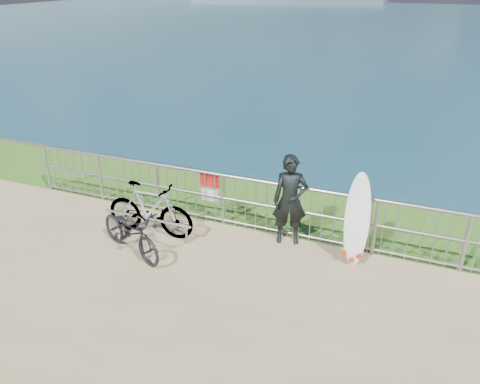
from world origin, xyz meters
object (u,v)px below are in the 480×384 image
at_px(surfer, 290,200).
at_px(bicycle_far, 150,209).
at_px(bicycle_near, 130,232).
at_px(surfboard, 357,223).

xyz_separation_m(surfer, bicycle_far, (-2.59, -0.74, -0.33)).
height_order(surfer, bicycle_near, surfer).
relative_size(bicycle_near, bicycle_far, 0.94).
distance_m(surfboard, bicycle_far, 3.91).
distance_m(surfboard, bicycle_near, 4.03).
bearing_deg(bicycle_far, surfer, -76.98).
relative_size(surfer, surfboard, 1.05).
height_order(surfer, bicycle_far, surfer).
xyz_separation_m(surfer, surfboard, (1.27, -0.22, -0.11)).
bearing_deg(surfboard, surfer, 170.13).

